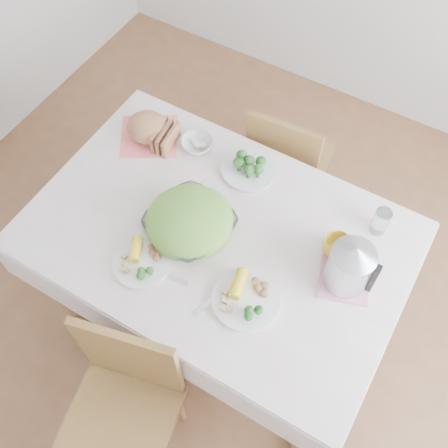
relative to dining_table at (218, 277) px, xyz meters
The scene contains 19 objects.
floor 0.38m from the dining_table, ahead, with size 3.60×3.60×0.00m, color brown.
dining_table is the anchor object (origin of this frame).
tablecloth 0.38m from the dining_table, ahead, with size 1.50×1.00×0.01m, color white.
chair_near 0.76m from the dining_table, 88.92° to the right, with size 0.41×0.41×0.90m, color brown.
chair_far 0.77m from the dining_table, 91.26° to the left, with size 0.38×0.38×0.84m, color brown.
salad_bowl 0.44m from the dining_table, 157.62° to the right, with size 0.33×0.33×0.08m, color white.
dinner_plate_left 0.51m from the dining_table, 123.51° to the right, with size 0.22×0.22×0.02m, color white.
dinner_plate_right 0.51m from the dining_table, 39.31° to the right, with size 0.25×0.25×0.02m, color white.
broccoli_plate 0.52m from the dining_table, 97.51° to the left, with size 0.24×0.24×0.02m, color beige.
napkin 0.71m from the dining_table, 151.88° to the left, with size 0.25×0.25×0.00m, color #FC686A.
bread_loaf 0.75m from the dining_table, 151.88° to the left, with size 0.19×0.18×0.11m, color #905D38.
fruit_bowl 0.61m from the dining_table, 132.06° to the left, with size 0.14×0.14×0.04m, color white.
yellow_mug 0.64m from the dining_table, 19.85° to the left, with size 0.11×0.11×0.09m, color gold.
glass_tumbler 0.78m from the dining_table, 32.05° to the left, with size 0.06×0.06×0.12m, color white.
pink_tray 0.66m from the dining_table, ahead, with size 0.18×0.18×0.01m, color #CA7B95.
electric_kettle 0.73m from the dining_table, ahead, with size 0.16×0.16×0.23m, color #B2B5BA.
fork_left 0.49m from the dining_table, 118.69° to the right, with size 0.02×0.18×0.00m, color silver.
fork_right 0.49m from the dining_table, 63.81° to the right, with size 0.02×0.17×0.00m, color silver.
knife 0.47m from the dining_table, 103.43° to the right, with size 0.02×0.17×0.00m, color silver.
Camera 1 is at (0.58, -0.92, 2.55)m, focal length 42.00 mm.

